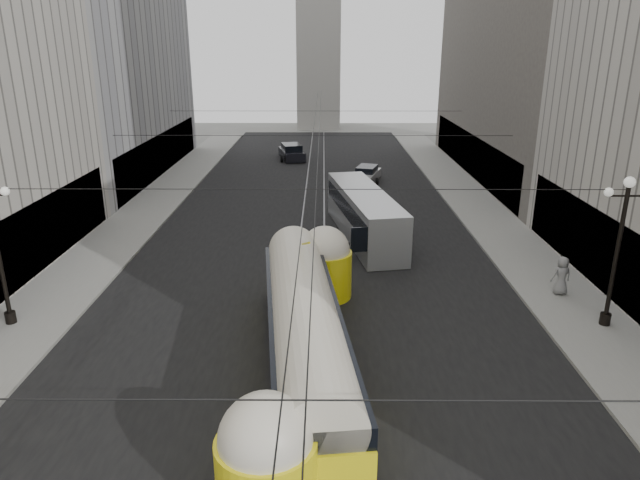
{
  "coord_description": "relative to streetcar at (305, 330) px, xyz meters",
  "views": [
    {
      "loc": [
        0.67,
        -3.74,
        11.34
      ],
      "look_at": [
        0.56,
        16.83,
        4.3
      ],
      "focal_mm": 32.0,
      "sensor_mm": 36.0,
      "label": 1
    }
  ],
  "objects": [
    {
      "name": "catenary",
      "position": [
        0.1,
        17.06,
        4.17
      ],
      "size": [
        25.0,
        72.0,
        0.23
      ],
      "color": "black",
      "rests_on": "ground"
    },
    {
      "name": "sidewalk_left",
      "position": [
        -12.02,
        21.57,
        -1.64
      ],
      "size": [
        4.0,
        72.0,
        0.15
      ],
      "primitive_type": "cube",
      "color": "gray",
      "rests_on": "ground"
    },
    {
      "name": "rail_right",
      "position": [
        0.73,
        18.07,
        -1.72
      ],
      "size": [
        0.12,
        85.0,
        0.04
      ],
      "primitive_type": "cube",
      "color": "gray",
      "rests_on": "ground"
    },
    {
      "name": "distant_tower",
      "position": [
        -0.02,
        65.57,
        13.25
      ],
      "size": [
        6.0,
        6.0,
        31.36
      ],
      "color": "#B2AFA8",
      "rests_on": "ground"
    },
    {
      "name": "city_bus",
      "position": [
        3.18,
        15.49,
        -0.12
      ],
      "size": [
        4.33,
        11.78,
        2.92
      ],
      "color": "#B4B7B9",
      "rests_on": "ground"
    },
    {
      "name": "road",
      "position": [
        -0.02,
        18.07,
        -1.72
      ],
      "size": [
        20.0,
        85.0,
        0.02
      ],
      "primitive_type": "cube",
      "color": "black",
      "rests_on": "ground"
    },
    {
      "name": "building_left_far",
      "position": [
        -20.01,
        33.57,
        12.59
      ],
      "size": [
        12.6,
        28.6,
        28.6
      ],
      "color": "#999999",
      "rests_on": "ground"
    },
    {
      "name": "rail_left",
      "position": [
        -0.77,
        18.07,
        -1.72
      ],
      "size": [
        0.12,
        85.0,
        0.04
      ],
      "primitive_type": "cube",
      "color": "gray",
      "rests_on": "ground"
    },
    {
      "name": "streetcar",
      "position": [
        0.0,
        0.0,
        0.0
      ],
      "size": [
        4.01,
        15.98,
        3.51
      ],
      "color": "yellow",
      "rests_on": "ground"
    },
    {
      "name": "pedestrian_sidewalk_right",
      "position": [
        11.89,
        6.69,
        -0.64
      ],
      "size": [
        0.96,
        0.65,
        1.85
      ],
      "primitive_type": "imported",
      "rotation": [
        0.0,
        0.0,
        3.25
      ],
      "color": "gray",
      "rests_on": "sidewalk_right"
    },
    {
      "name": "sedan_white_far",
      "position": [
        4.48,
        31.02,
        -1.11
      ],
      "size": [
        2.9,
        4.55,
        1.33
      ],
      "color": "silver",
      "rests_on": "ground"
    },
    {
      "name": "sedan_dark_far",
      "position": [
        -2.64,
        41.13,
        -1.0
      ],
      "size": [
        3.13,
        5.36,
        1.59
      ],
      "color": "black",
      "rests_on": "ground"
    },
    {
      "name": "sidewalk_right",
      "position": [
        11.98,
        21.57,
        -1.64
      ],
      "size": [
        4.0,
        72.0,
        0.15
      ],
      "primitive_type": "cube",
      "color": "gray",
      "rests_on": "ground"
    },
    {
      "name": "lamppost_right_mid",
      "position": [
        12.58,
        3.57,
        2.03
      ],
      "size": [
        1.86,
        0.44,
        6.37
      ],
      "color": "black",
      "rests_on": "sidewalk_right"
    }
  ]
}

